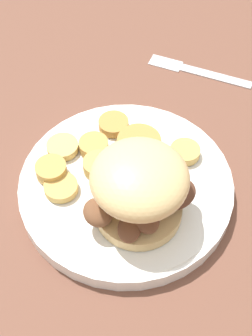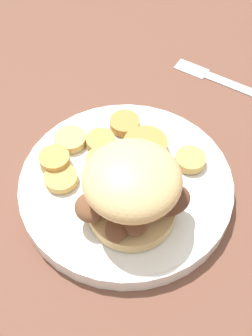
{
  "view_description": "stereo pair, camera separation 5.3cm",
  "coord_description": "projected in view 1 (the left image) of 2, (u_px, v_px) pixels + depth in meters",
  "views": [
    {
      "loc": [
        0.25,
        0.2,
        0.47
      ],
      "look_at": [
        0.0,
        0.0,
        0.05
      ],
      "focal_mm": 50.0,
      "sensor_mm": 36.0,
      "label": 1
    },
    {
      "loc": [
        0.22,
        0.24,
        0.47
      ],
      "look_at": [
        0.0,
        0.0,
        0.05
      ],
      "focal_mm": 50.0,
      "sensor_mm": 36.0,
      "label": 2
    }
  ],
  "objects": [
    {
      "name": "potato_round_5",
      "position": [
        94.0,
        146.0,
        0.57
      ],
      "size": [
        0.04,
        0.04,
        0.01
      ],
      "primitive_type": "cylinder",
      "color": "tan",
      "rests_on": "dinner_plate"
    },
    {
      "name": "fork",
      "position": [
        198.0,
        71.0,
        0.7
      ],
      "size": [
        0.06,
        0.16,
        0.0
      ],
      "color": "silver",
      "rests_on": "ground_plane"
    },
    {
      "name": "potato_round_1",
      "position": [
        63.0,
        147.0,
        0.58
      ],
      "size": [
        0.04,
        0.04,
        0.01
      ],
      "primitive_type": "cylinder",
      "color": "#DBB766",
      "rests_on": "dinner_plate"
    },
    {
      "name": "potato_round_6",
      "position": [
        61.0,
        187.0,
        0.54
      ],
      "size": [
        0.04,
        0.04,
        0.01
      ],
      "primitive_type": "cylinder",
      "color": "tan",
      "rests_on": "dinner_plate"
    },
    {
      "name": "potato_round_7",
      "position": [
        114.0,
        124.0,
        0.6
      ],
      "size": [
        0.04,
        0.04,
        0.01
      ],
      "primitive_type": "cylinder",
      "color": "#BC8942",
      "rests_on": "dinner_plate"
    },
    {
      "name": "sandwich",
      "position": [
        140.0,
        188.0,
        0.49
      ],
      "size": [
        0.13,
        0.11,
        0.09
      ],
      "color": "tan",
      "rests_on": "dinner_plate"
    },
    {
      "name": "potato_round_2",
      "position": [
        185.0,
        152.0,
        0.57
      ],
      "size": [
        0.04,
        0.04,
        0.01
      ],
      "primitive_type": "cylinder",
      "color": "tan",
      "rests_on": "dinner_plate"
    },
    {
      "name": "ground_plane",
      "position": [
        126.0,
        192.0,
        0.57
      ],
      "size": [
        4.0,
        4.0,
        0.0
      ],
      "primitive_type": "plane",
      "color": "brown"
    },
    {
      "name": "potato_round_0",
      "position": [
        139.0,
        144.0,
        0.58
      ],
      "size": [
        0.05,
        0.05,
        0.02
      ],
      "primitive_type": "cylinder",
      "color": "#BC8942",
      "rests_on": "dinner_plate"
    },
    {
      "name": "dinner_plate",
      "position": [
        126.0,
        186.0,
        0.56
      ],
      "size": [
        0.25,
        0.25,
        0.02
      ],
      "color": "white",
      "rests_on": "ground_plane"
    },
    {
      "name": "potato_round_3",
      "position": [
        51.0,
        170.0,
        0.55
      ],
      "size": [
        0.04,
        0.04,
        0.02
      ],
      "primitive_type": "cylinder",
      "color": "tan",
      "rests_on": "dinner_plate"
    },
    {
      "name": "potato_round_4",
      "position": [
        99.0,
        165.0,
        0.56
      ],
      "size": [
        0.04,
        0.04,
        0.02
      ],
      "primitive_type": "cylinder",
      "color": "tan",
      "rests_on": "dinner_plate"
    }
  ]
}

